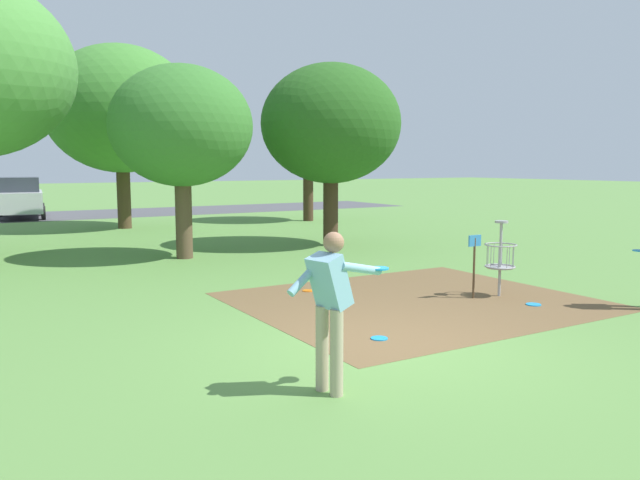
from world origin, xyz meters
The scene contains 13 objects.
ground_plane centered at (0.00, 0.00, 0.00)m, with size 160.00×160.00×0.00m, color #5B8942.
dirt_tee_pad centered at (2.09, 1.91, 0.00)m, with size 5.87×5.09×0.01m, color brown.
disc_golf_basket centered at (3.65, 1.46, 0.75)m, with size 0.98×0.58×1.39m.
player_foreground_watching centered at (-1.53, -1.11, 0.99)m, with size 1.16×0.43×1.71m.
frisbee_near_basket centered at (0.12, 0.27, 0.01)m, with size 0.24×0.24×0.02m, color #1E93DB.
frisbee_by_tee centered at (3.65, 0.61, 0.01)m, with size 0.26×0.26×0.02m, color #1E93DB.
frisbee_mid_grass centered at (0.91, 3.64, 0.01)m, with size 0.21×0.21×0.02m, color orange.
tree_near_right centered at (8.41, 16.70, 3.95)m, with size 3.85×3.85×5.61m.
tree_mid_right centered at (4.90, 9.23, 3.57)m, with size 4.10×4.10×5.33m.
tree_far_left centered at (0.30, 8.96, 3.35)m, with size 3.59×3.59×4.90m.
tree_far_center centered at (0.86, 17.51, 4.43)m, with size 5.52×5.52×6.79m.
parking_lot_strip centered at (0.00, 25.19, 0.00)m, with size 36.00×6.00×0.01m, color #4C4C51.
parked_car_leftmost centered at (-2.04, 24.48, 0.92)m, with size 2.33×4.38×1.84m.
Camera 1 is at (-4.90, -6.53, 2.40)m, focal length 35.13 mm.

